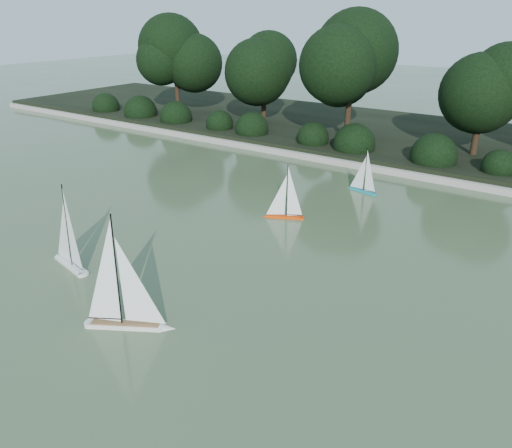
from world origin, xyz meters
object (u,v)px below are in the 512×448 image
Objects in this scene: sailboat_teal at (361,184)px; race_buoy at (127,289)px; sailboat_white_b at (131,310)px; sailboat_white_a at (67,252)px; sailboat_orange at (282,209)px.

sailboat_teal is 9.60× the size of race_buoy.
race_buoy is at bearing 142.08° from sailboat_white_b.
sailboat_white_b reaches higher than sailboat_teal.
sailboat_white_b reaches higher than sailboat_white_a.
sailboat_orange reaches higher than race_buoy.
race_buoy is at bearing 0.43° from sailboat_white_a.
sailboat_white_b is 14.57× the size of race_buoy.
sailboat_white_b reaches higher than sailboat_orange.
sailboat_white_a is 1.36× the size of sailboat_teal.
sailboat_orange is 4.22m from race_buoy.
sailboat_white_b is at bearing -37.92° from race_buoy.
race_buoy is at bearing -100.06° from sailboat_teal.
sailboat_white_a is 0.89× the size of sailboat_white_b.
sailboat_white_a is at bearing -179.57° from race_buoy.
sailboat_white_b is at bearing -15.89° from sailboat_white_a.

